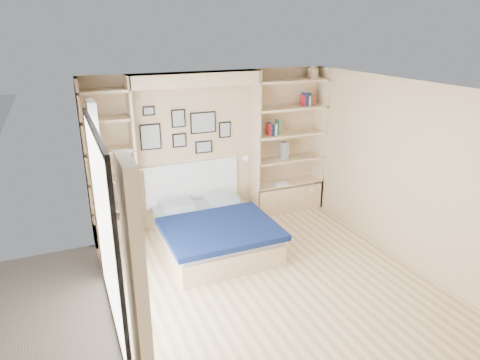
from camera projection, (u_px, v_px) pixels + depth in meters
name	position (u px, v px, depth m)	size (l,w,h in m)	color
ground	(273.00, 285.00, 5.50)	(4.50, 4.50, 0.00)	beige
room_shell	(204.00, 175.00, 6.31)	(4.50, 4.50, 4.50)	tan
bed	(213.00, 231.00, 6.39)	(1.58, 1.93, 1.07)	beige
photo_gallery	(185.00, 130.00, 6.71)	(1.48, 0.02, 0.82)	black
reading_lamps	(200.00, 164.00, 6.75)	(1.92, 0.12, 0.15)	silver
shelf_decor	(276.00, 119.00, 7.12)	(3.56, 0.23, 2.03)	#A51E1E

